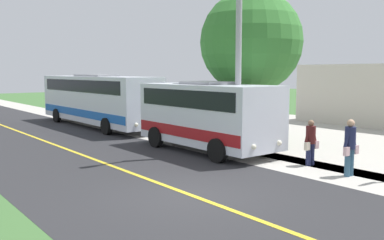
# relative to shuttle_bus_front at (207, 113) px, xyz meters

# --- Properties ---
(ground_plane) EXTENTS (120.00, 120.00, 0.00)m
(ground_plane) POSITION_rel_shuttle_bus_front_xyz_m (4.53, 4.62, -1.60)
(ground_plane) COLOR #3D6633
(road_surface) EXTENTS (8.00, 100.00, 0.01)m
(road_surface) POSITION_rel_shuttle_bus_front_xyz_m (4.53, 4.62, -1.59)
(road_surface) COLOR #28282B
(road_surface) RESTS_ON ground
(sidewalk) EXTENTS (2.40, 100.00, 0.01)m
(sidewalk) POSITION_rel_shuttle_bus_front_xyz_m (-0.67, 4.62, -1.60)
(sidewalk) COLOR #B2ADA3
(sidewalk) RESTS_ON ground
(road_centre_line) EXTENTS (0.16, 100.00, 0.00)m
(road_centre_line) POSITION_rel_shuttle_bus_front_xyz_m (4.53, 4.62, -1.59)
(road_centre_line) COLOR gold
(road_centre_line) RESTS_ON ground
(shuttle_bus_front) EXTENTS (2.72, 6.69, 2.91)m
(shuttle_bus_front) POSITION_rel_shuttle_bus_front_xyz_m (0.00, 0.00, 0.00)
(shuttle_bus_front) COLOR silver
(shuttle_bus_front) RESTS_ON ground
(transit_bus_rear) EXTENTS (2.60, 11.51, 3.15)m
(transit_bus_rear) POSITION_rel_shuttle_bus_front_xyz_m (0.06, -10.29, 0.13)
(transit_bus_rear) COLOR silver
(transit_bus_rear) RESTS_ON ground
(pedestrian_with_bags) EXTENTS (0.72, 0.34, 1.82)m
(pedestrian_with_bags) POSITION_rel_shuttle_bus_front_xyz_m (-0.72, 6.13, -0.61)
(pedestrian_with_bags) COLOR #335972
(pedestrian_with_bags) RESTS_ON ground
(pedestrian_waiting) EXTENTS (0.72, 0.34, 1.62)m
(pedestrian_waiting) POSITION_rel_shuttle_bus_front_xyz_m (-1.06, 4.40, -0.73)
(pedestrian_waiting) COLOR #1E2347
(pedestrian_waiting) RESTS_ON ground
(street_light_pole) EXTENTS (1.97, 0.24, 8.28)m
(street_light_pole) POSITION_rel_shuttle_bus_front_xyz_m (-0.35, 1.34, 2.95)
(street_light_pole) COLOR #9E9EA3
(street_light_pole) RESTS_ON ground
(tree_curbside) EXTENTS (4.69, 4.69, 7.00)m
(tree_curbside) POSITION_rel_shuttle_bus_front_xyz_m (-2.87, -0.30, 3.05)
(tree_curbside) COLOR #4C3826
(tree_curbside) RESTS_ON ground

